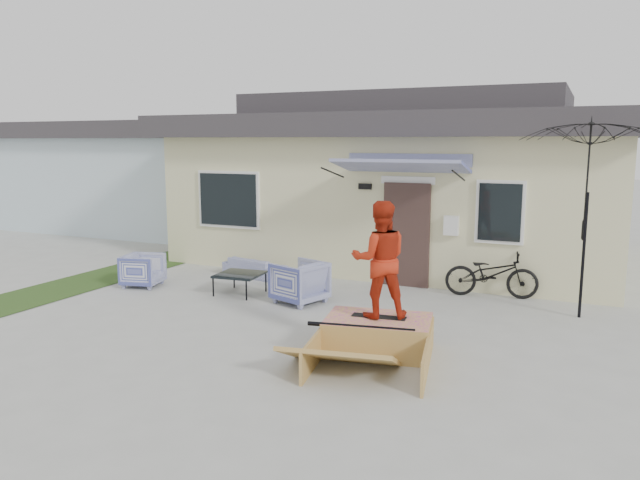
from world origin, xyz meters
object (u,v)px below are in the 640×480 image
at_px(skate_ramp, 378,335).
at_px(skater, 380,257).
at_px(loveseat, 255,264).
at_px(armchair_left, 143,269).
at_px(armchair_right, 299,280).
at_px(bicycle, 492,269).
at_px(skateboard, 379,316).
at_px(coffee_table, 240,284).
at_px(patio_umbrella, 586,214).

height_order(skate_ramp, skater, skater).
xyz_separation_m(loveseat, skate_ramp, (4.00, -3.41, -0.04)).
relative_size(loveseat, armchair_left, 1.92).
bearing_deg(armchair_right, bicycle, 139.49).
bearing_deg(skate_ramp, armchair_left, 152.60).
bearing_deg(skateboard, coffee_table, 144.41).
height_order(armchair_right, bicycle, bicycle).
distance_m(coffee_table, bicycle, 4.80).
xyz_separation_m(armchair_left, armchair_right, (3.44, 0.18, 0.06)).
bearing_deg(loveseat, patio_umbrella, -173.01).
bearing_deg(skater, loveseat, -65.79).
distance_m(loveseat, skater, 5.33).
relative_size(coffee_table, skater, 0.50).
relative_size(armchair_left, skateboard, 0.97).
xyz_separation_m(armchair_left, coffee_table, (2.12, 0.28, -0.17)).
height_order(armchair_left, skate_ramp, armchair_left).
bearing_deg(loveseat, coffee_table, 120.49).
bearing_deg(loveseat, bicycle, -165.39).
xyz_separation_m(armchair_right, coffee_table, (-1.33, 0.09, -0.22)).
bearing_deg(bicycle, coffee_table, 101.83).
xyz_separation_m(armchair_right, bicycle, (3.12, 1.86, 0.12)).
bearing_deg(skater, coffee_table, -54.78).
bearing_deg(skateboard, bicycle, 68.83).
bearing_deg(armchair_right, armchair_left, -68.30).
distance_m(loveseat, skateboard, 5.22).
relative_size(armchair_left, bicycle, 0.43).
height_order(skate_ramp, skateboard, skateboard).
bearing_deg(armchair_left, loveseat, -57.40).
xyz_separation_m(skateboard, skater, (0.00, 0.00, 0.83)).
bearing_deg(skate_ramp, skateboard, 90.00).
relative_size(patio_umbrella, skate_ramp, 1.45).
height_order(loveseat, skater, skater).
height_order(coffee_table, bicycle, bicycle).
distance_m(coffee_table, skater, 4.14).
bearing_deg(skateboard, loveseat, 133.40).
distance_m(loveseat, skate_ramp, 5.26).
height_order(armchair_right, skateboard, armchair_right).
distance_m(armchair_right, skater, 2.98).
relative_size(bicycle, skater, 1.05).
bearing_deg(bicycle, skater, 155.52).
distance_m(patio_umbrella, skater, 3.90).
bearing_deg(skate_ramp, coffee_table, 139.92).
distance_m(armchair_left, armchair_right, 3.45).
bearing_deg(loveseat, armchair_left, 57.43).
height_order(loveseat, coffee_table, loveseat).
xyz_separation_m(coffee_table, bicycle, (4.45, 1.77, 0.34)).
distance_m(loveseat, armchair_left, 2.34).
xyz_separation_m(armchair_right, patio_umbrella, (4.69, 1.10, 1.33)).
distance_m(patio_umbrella, skateboard, 4.08).
distance_m(armchair_left, skate_ramp, 5.86).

